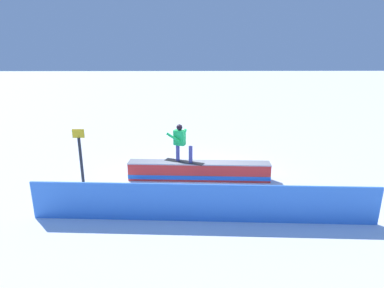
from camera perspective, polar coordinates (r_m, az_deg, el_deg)
ground_plane at (r=12.17m, az=1.23°, el=-6.35°), size 120.00×120.00×0.00m
grind_box at (r=12.05m, az=1.24°, el=-4.95°), size 5.30×0.84×0.70m
snowboarder at (r=11.75m, az=-2.00°, el=0.40°), size 1.50×0.88×1.42m
safety_fence at (r=9.20m, az=1.94°, el=-10.44°), size 9.80×0.61×1.14m
trail_marker at (r=11.64m, az=-19.17°, el=-2.33°), size 0.40×0.10×2.17m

